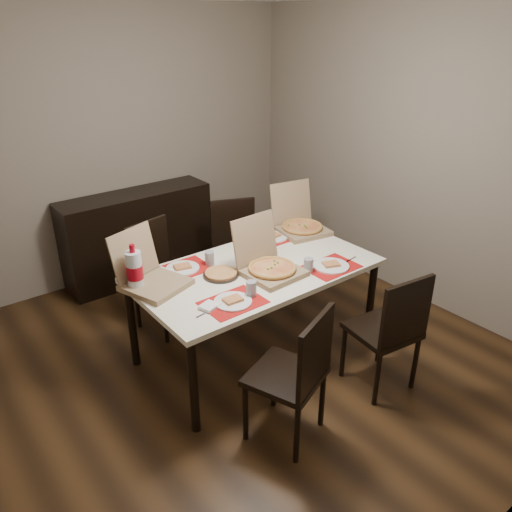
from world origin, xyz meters
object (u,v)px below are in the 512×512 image
Objects in this scene: chair_far_right at (236,246)px; soda_bottle at (135,271)px; chair_near_right at (390,328)px; dining_table at (256,276)px; chair_near_left at (296,372)px; sideboard at (138,235)px; dip_bowl at (243,254)px; chair_far_left at (159,271)px; pizza_box_center at (269,266)px.

soda_bottle is (-1.28, -0.60, 0.38)m from chair_far_right.
chair_near_right is 1.00× the size of chair_far_right.
chair_near_left is at bearing -113.07° from dining_table.
sideboard is at bearing 94.14° from dining_table.
dip_bowl is at bearing 69.17° from chair_near_left.
sideboard is at bearing 102.31° from chair_near_right.
dining_table is 0.25m from dip_bowl.
chair_near_right is (0.83, -0.05, 0.00)m from chair_near_left.
sideboard reaches higher than dip_bowl.
pizza_box_center reaches higher than chair_far_left.
chair_near_right is 1.95m from chair_far_left.
chair_far_left is 2.75× the size of soda_bottle.
dining_table is at bearing -64.83° from chair_far_left.
pizza_box_center is (0.03, -0.12, 0.13)m from dining_table.
pizza_box_center reaches higher than sideboard.
dining_table is 1.94× the size of chair_near_right.
soda_bottle is at bearing 163.62° from dining_table.
chair_far_right is at bearing 63.24° from dining_table.
soda_bottle is at bearing -115.28° from sideboard.
sideboard is 1.61× the size of chair_near_left.
chair_near_right is at bearing -41.78° from soda_bottle.
pizza_box_center is (0.40, 0.75, 0.30)m from chair_near_left.
dip_bowl is (0.42, 1.10, 0.25)m from chair_near_left.
chair_far_left is 2.06× the size of pizza_box_center.
sideboard is 12.63× the size of dip_bowl.
pizza_box_center reaches higher than chair_near_left.
chair_near_left is 1.90m from chair_far_right.
dining_table is 1.94× the size of chair_far_left.
chair_far_left is (-0.02, 1.70, 0.00)m from chair_near_left.
chair_far_right is at bearing 58.46° from dip_bowl.
chair_near_left and chair_far_left have the same top height.
dining_table is 5.31× the size of soda_bottle.
dip_bowl is at bearing -83.49° from sideboard.
chair_far_right is at bearing 65.08° from chair_near_left.
chair_far_left reaches higher than dip_bowl.
dip_bowl is at bearing 109.71° from chair_near_right.
sideboard is at bearing 74.41° from chair_far_left.
chair_near_right is at bearing -70.29° from dip_bowl.
dining_table is 15.16× the size of dip_bowl.
dip_bowl is 0.35× the size of soda_bottle.
chair_far_right is 0.77m from dip_bowl.
soda_bottle reaches higher than chair_far_right.
chair_near_left and chair_near_right have the same top height.
sideboard reaches higher than dining_table.
soda_bottle is (-0.90, 0.02, 0.13)m from dip_bowl.
dining_table is 3.98× the size of pizza_box_center.
soda_bottle reaches higher than sideboard.
pizza_box_center is 3.81× the size of dip_bowl.
pizza_box_center is (-0.40, -0.97, 0.30)m from chair_far_right.
pizza_box_center is (0.16, -1.90, 0.36)m from sideboard.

